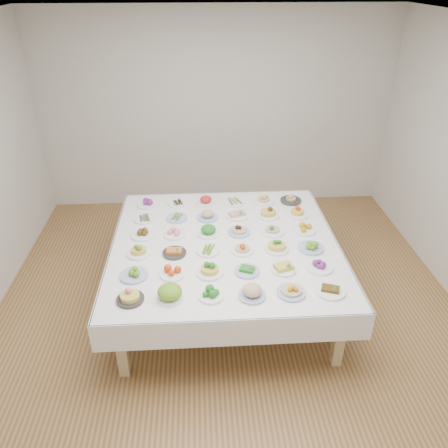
{
  "coord_description": "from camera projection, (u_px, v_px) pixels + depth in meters",
  "views": [
    {
      "loc": [
        -0.27,
        -3.65,
        3.17
      ],
      "look_at": [
        -0.03,
        0.25,
        0.88
      ],
      "focal_mm": 35.0,
      "sensor_mm": 36.0,
      "label": 1
    }
  ],
  "objects": [
    {
      "name": "room_envelope",
      "position": [
        229.0,
        145.0,
        3.83
      ],
      "size": [
        5.02,
        5.02,
        2.81
      ],
      "color": "#9B6F40",
      "rests_on": "ground"
    },
    {
      "name": "dish_21",
      "position": [
        239.0,
        229.0,
        4.59
      ],
      "size": [
        0.23,
        0.23,
        0.12
      ],
      "color": "#4C66B2",
      "rests_on": "display_table"
    },
    {
      "name": "dish_19",
      "position": [
        175.0,
        232.0,
        4.55
      ],
      "size": [
        0.23,
        0.23,
        0.1
      ],
      "color": "white",
      "rests_on": "display_table"
    },
    {
      "name": "dish_11",
      "position": [
        320.0,
        265.0,
        4.05
      ],
      "size": [
        0.24,
        0.24,
        0.09
      ],
      "color": "white",
      "rests_on": "display_table"
    },
    {
      "name": "dish_32",
      "position": [
        206.0,
        200.0,
        5.17
      ],
      "size": [
        0.23,
        0.23,
        0.12
      ],
      "color": "white",
      "rests_on": "display_table"
    },
    {
      "name": "dish_30",
      "position": [
        148.0,
        202.0,
        5.14
      ],
      "size": [
        0.26,
        0.26,
        0.1
      ],
      "color": "white",
      "rests_on": "display_table"
    },
    {
      "name": "dish_7",
      "position": [
        172.0,
        271.0,
        3.96
      ],
      "size": [
        0.23,
        0.23,
        0.11
      ],
      "color": "white",
      "rests_on": "display_table"
    },
    {
      "name": "dish_4",
      "position": [
        292.0,
        287.0,
        3.72
      ],
      "size": [
        0.27,
        0.27,
        0.14
      ],
      "color": "#4C66B2",
      "rests_on": "display_table"
    },
    {
      "name": "dish_27",
      "position": [
        237.0,
        213.0,
        4.9
      ],
      "size": [
        0.25,
        0.25,
        0.11
      ],
      "color": "white",
      "rests_on": "display_table"
    },
    {
      "name": "dish_13",
      "position": [
        174.0,
        251.0,
        4.26
      ],
      "size": [
        0.23,
        0.23,
        0.09
      ],
      "color": "#2C2A27",
      "rests_on": "display_table"
    },
    {
      "name": "dish_10",
      "position": [
        284.0,
        266.0,
        4.02
      ],
      "size": [
        0.23,
        0.23,
        0.11
      ],
      "color": "white",
      "rests_on": "display_table"
    },
    {
      "name": "dish_29",
      "position": [
        297.0,
        210.0,
        4.92
      ],
      "size": [
        0.26,
        0.26,
        0.15
      ],
      "color": "white",
      "rests_on": "display_table"
    },
    {
      "name": "dish_14",
      "position": [
        208.0,
        250.0,
        4.3
      ],
      "size": [
        0.23,
        0.23,
        0.06
      ],
      "color": "white",
      "rests_on": "display_table"
    },
    {
      "name": "dish_15",
      "position": [
        242.0,
        246.0,
        4.29
      ],
      "size": [
        0.22,
        0.22,
        0.12
      ],
      "color": "white",
      "rests_on": "display_table"
    },
    {
      "name": "dish_22",
      "position": [
        273.0,
        228.0,
        4.6
      ],
      "size": [
        0.25,
        0.25,
        0.13
      ],
      "color": "white",
      "rests_on": "display_table"
    },
    {
      "name": "display_table",
      "position": [
        225.0,
        248.0,
        4.49
      ],
      "size": [
        2.31,
        2.31,
        0.75
      ],
      "color": "white",
      "rests_on": "ground"
    },
    {
      "name": "dish_12",
      "position": [
        139.0,
        249.0,
        4.24
      ],
      "size": [
        0.23,
        0.23,
        0.13
      ],
      "color": "white",
      "rests_on": "display_table"
    },
    {
      "name": "dish_25",
      "position": [
        177.0,
        218.0,
        4.87
      ],
      "size": [
        0.23,
        0.23,
        0.05
      ],
      "color": "#4C66B2",
      "rests_on": "display_table"
    },
    {
      "name": "dish_31",
      "position": [
        178.0,
        203.0,
        5.17
      ],
      "size": [
        0.22,
        0.22,
        0.05
      ],
      "color": "white",
      "rests_on": "display_table"
    },
    {
      "name": "dish_16",
      "position": [
        277.0,
        244.0,
        4.31
      ],
      "size": [
        0.24,
        0.24,
        0.14
      ],
      "color": "white",
      "rests_on": "display_table"
    },
    {
      "name": "dish_3",
      "position": [
        252.0,
        291.0,
        3.7
      ],
      "size": [
        0.24,
        0.24,
        0.13
      ],
      "color": "#4C66B2",
      "rests_on": "display_table"
    },
    {
      "name": "dish_9",
      "position": [
        247.0,
        269.0,
        4.0
      ],
      "size": [
        0.23,
        0.23,
        0.09
      ],
      "color": "#4C66B2",
      "rests_on": "display_table"
    },
    {
      "name": "dish_17",
      "position": [
        311.0,
        245.0,
        4.33
      ],
      "size": [
        0.25,
        0.25,
        0.11
      ],
      "color": "#4C66B2",
      "rests_on": "display_table"
    },
    {
      "name": "dish_18",
      "position": [
        143.0,
        232.0,
        4.55
      ],
      "size": [
        0.25,
        0.25,
        0.11
      ],
      "color": "white",
      "rests_on": "display_table"
    },
    {
      "name": "dish_35",
      "position": [
        291.0,
        198.0,
        5.22
      ],
      "size": [
        0.25,
        0.25,
        0.12
      ],
      "color": "#2C2A27",
      "rests_on": "display_table"
    },
    {
      "name": "dish_0",
      "position": [
        130.0,
        295.0,
        3.65
      ],
      "size": [
        0.23,
        0.23,
        0.14
      ],
      "color": "#2C2A27",
      "rests_on": "display_table"
    },
    {
      "name": "dish_20",
      "position": [
        208.0,
        230.0,
        4.57
      ],
      "size": [
        0.24,
        0.24,
        0.12
      ],
      "color": "white",
      "rests_on": "display_table"
    },
    {
      "name": "dish_28",
      "position": [
        268.0,
        211.0,
        4.9
      ],
      "size": [
        0.25,
        0.25,
        0.15
      ],
      "color": "white",
      "rests_on": "display_table"
    },
    {
      "name": "dish_34",
      "position": [
        264.0,
        198.0,
        5.2
      ],
      "size": [
        0.25,
        0.25,
        0.13
      ],
      "color": "white",
      "rests_on": "display_table"
    },
    {
      "name": "dish_23",
      "position": [
        305.0,
        227.0,
        4.62
      ],
      "size": [
        0.23,
        0.23,
        0.11
      ],
      "color": "white",
      "rests_on": "display_table"
    },
    {
      "name": "dish_2",
      "position": [
        211.0,
        293.0,
        3.7
      ],
      "size": [
        0.22,
        0.22,
        0.1
      ],
      "color": "white",
      "rests_on": "display_table"
    },
    {
      "name": "dish_8",
      "position": [
        210.0,
        267.0,
        3.97
      ],
      "size": [
        0.27,
        0.26,
        0.16
      ],
      "color": "white",
      "rests_on": "display_table"
    },
    {
      "name": "dish_26",
      "position": [
        208.0,
        214.0,
        4.86
      ],
      "size": [
        0.23,
        0.23,
        0.12
      ],
      "color": "#4C66B2",
      "rests_on": "display_table"
    },
    {
      "name": "dish_6",
      "position": [
        134.0,
        273.0,
        3.95
      ],
      "size": [
        0.26,
        0.26,
        0.1
      ],
      "color": "#4C66B2",
      "rests_on": "display_table"
    },
    {
      "name": "dish_5",
      "position": [
        330.0,
        289.0,
        3.75
      ],
      "size": [
        0.26,
        0.26,
        0.1
      ],
      "color": "white",
      "rests_on": "display_table"
    },
    {
      "name": "dish_1",
      "position": [
        170.0,
        292.0,
        3.66
      ],
      "size": [
        0.25,
        0.25,
        0.14
      ],
      "color": "white",
      "rests_on": "display_table"
    },
    {
      "name": "dish_33",
      "position": [
        234.0,
        201.0,
        5.19
      ],
      "size": [
        0.25,
        0.25,
        0.06
      ],
      "color": "white",
      "rests_on": "display_table"
    },
    {
      "name": "dish_24",
      "position": [
        145.0,
        218.0,
        4.84
      ],
      "size": [
        0.23,
        0.23,
        0.05
      ],
      "color": "white",
      "rests_on": "display_table"
    }
  ]
}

